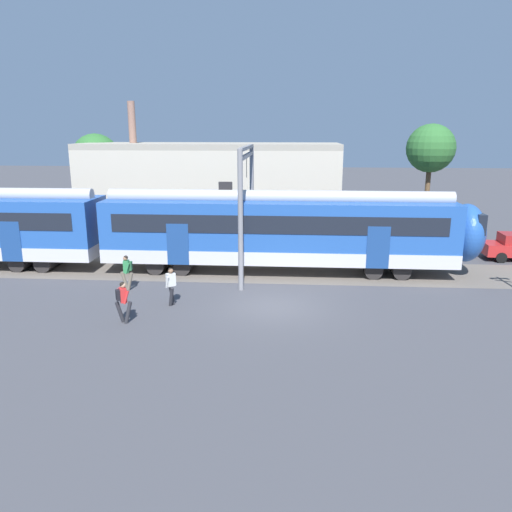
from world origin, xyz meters
TOP-DOWN VIEW (x-y plane):
  - ground_plane at (0.00, 0.00)m, footprint 160.00×160.00m
  - track_bed at (-11.02, 5.44)m, footprint 80.00×4.40m
  - pedestrian_green at (-6.94, 1.86)m, footprint 0.67×0.54m
  - pedestrian_red at (-5.78, -2.19)m, footprint 0.71×0.50m
  - pedestrian_white at (-4.39, -0.07)m, footprint 0.45×0.69m
  - catenary_gantry at (-1.63, 5.44)m, footprint 0.24×6.64m
  - background_building at (-5.05, 14.76)m, footprint 17.83×5.00m
  - street_tree_right at (9.58, 13.56)m, footprint 3.11×3.11m
  - street_tree_left at (-13.93, 16.81)m, footprint 3.53×3.53m

SIDE VIEW (x-z plane):
  - ground_plane at x=0.00m, z-range 0.00..0.00m
  - track_bed at x=-11.02m, z-range 0.00..0.01m
  - pedestrian_white at x=-4.39m, z-range 0.13..1.80m
  - pedestrian_green at x=-6.94m, z-range 0.16..1.82m
  - pedestrian_red at x=-5.78m, z-range 0.16..1.82m
  - background_building at x=-5.05m, z-range -1.39..7.81m
  - catenary_gantry at x=-1.63m, z-range 1.05..7.58m
  - street_tree_left at x=-13.93m, z-range 1.72..8.76m
  - street_tree_right at x=9.58m, z-range 2.23..9.93m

